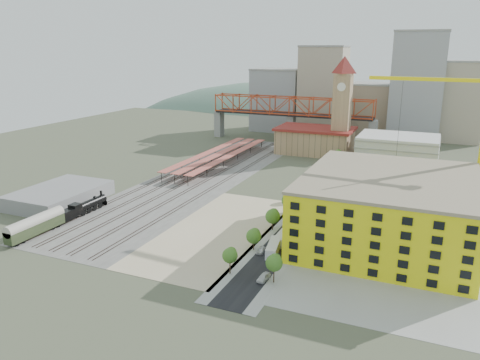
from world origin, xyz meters
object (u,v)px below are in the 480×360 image
at_px(clock_tower, 343,98).
at_px(coach, 35,225).
at_px(site_trailer_b, 283,237).
at_px(locomotive, 83,208).
at_px(tower_crane, 474,122).
at_px(site_trailer_d, 313,203).
at_px(car_0, 261,250).
at_px(construction_building, 388,209).
at_px(site_trailer_c, 303,215).
at_px(site_trailer_a, 273,248).

distance_m(clock_tower, coach, 149.83).
bearing_deg(clock_tower, site_trailer_b, -85.91).
bearing_deg(clock_tower, locomotive, -116.51).
xyz_separation_m(locomotive, tower_crane, (111.50, 42.71, 28.62)).
distance_m(clock_tower, locomotive, 132.63).
height_order(locomotive, site_trailer_d, locomotive).
bearing_deg(site_trailer_d, car_0, -80.32).
bearing_deg(coach, construction_building, 21.25).
distance_m(site_trailer_b, site_trailer_c, 20.26).
xyz_separation_m(coach, site_trailer_c, (66.00, 44.09, -2.02)).
xyz_separation_m(coach, tower_crane, (111.50, 62.21, 27.55)).
height_order(clock_tower, locomotive, clock_tower).
bearing_deg(clock_tower, tower_crane, -53.98).
height_order(construction_building, site_trailer_b, construction_building).
height_order(site_trailer_a, site_trailer_c, site_trailer_a).
xyz_separation_m(coach, site_trailer_d, (66.00, 56.51, -1.88)).
distance_m(site_trailer_b, car_0, 9.64).
relative_size(clock_tower, coach, 2.68).
relative_size(site_trailer_a, site_trailer_b, 1.02).
bearing_deg(construction_building, car_0, -143.98).
bearing_deg(clock_tower, construction_building, -71.22).
height_order(coach, car_0, coach).
height_order(site_trailer_a, site_trailer_d, site_trailer_a).
bearing_deg(site_trailer_c, tower_crane, 19.39).
bearing_deg(tower_crane, site_trailer_c, -158.29).
bearing_deg(site_trailer_b, site_trailer_c, 89.36).
xyz_separation_m(construction_building, coach, (-92.00, -35.78, -6.17)).
bearing_deg(site_trailer_c, site_trailer_d, 87.68).
xyz_separation_m(tower_crane, site_trailer_a, (-45.50, -46.19, -29.39)).
distance_m(locomotive, coach, 19.52).
distance_m(construction_building, locomotive, 93.71).
bearing_deg(tower_crane, site_trailer_a, -134.57).
height_order(construction_building, car_0, construction_building).
bearing_deg(site_trailer_a, car_0, -166.50).
distance_m(clock_tower, site_trailer_c, 96.05).
height_order(site_trailer_b, car_0, site_trailer_b).
xyz_separation_m(tower_crane, site_trailer_b, (-45.50, -38.37, -29.42)).
bearing_deg(site_trailer_a, tower_crane, 35.22).
bearing_deg(site_trailer_c, site_trailer_b, -92.32).
xyz_separation_m(locomotive, site_trailer_c, (66.00, 24.60, -0.95)).
xyz_separation_m(coach, car_0, (63.00, 14.70, -2.52)).
bearing_deg(locomotive, site_trailer_d, 29.29).
bearing_deg(locomotive, site_trailer_b, 3.76).
height_order(site_trailer_c, car_0, site_trailer_c).
distance_m(coach, car_0, 64.74).
bearing_deg(car_0, tower_crane, 38.23).
height_order(clock_tower, tower_crane, clock_tower).
relative_size(clock_tower, site_trailer_c, 5.85).
xyz_separation_m(site_trailer_c, site_trailer_d, (0.00, 12.42, 0.15)).
height_order(clock_tower, site_trailer_a, clock_tower).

